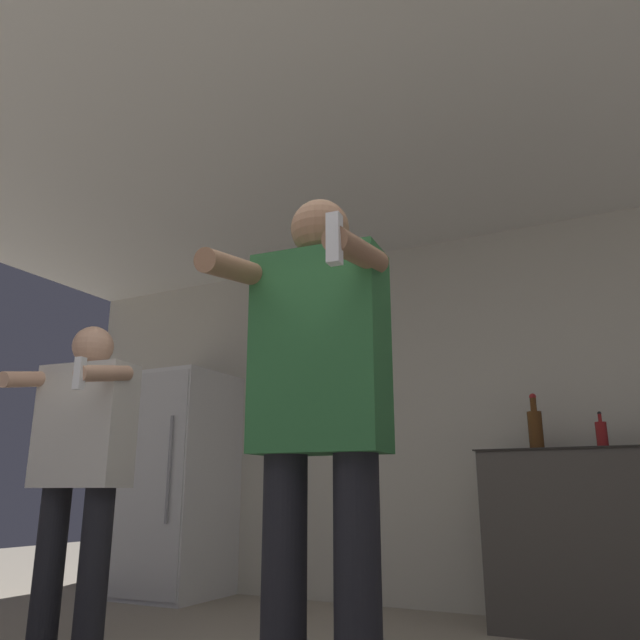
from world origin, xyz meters
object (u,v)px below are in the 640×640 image
(refrigerator, at_px, (178,482))
(bottle_amber_bourbon, at_px, (535,428))
(person_man_side, at_px, (81,460))
(person_woman_foreground, at_px, (319,415))
(bottle_red_label, at_px, (602,434))

(refrigerator, distance_m, bottle_amber_bourbon, 2.67)
(bottle_amber_bourbon, bearing_deg, person_man_side, -134.06)
(bottle_amber_bourbon, distance_m, person_woman_foreground, 2.30)
(refrigerator, height_order, person_man_side, refrigerator)
(person_woman_foreground, bearing_deg, refrigerator, 136.90)
(bottle_red_label, bearing_deg, refrigerator, -178.36)
(bottle_amber_bourbon, xyz_separation_m, person_woman_foreground, (-0.32, -2.27, -0.14))
(refrigerator, bearing_deg, bottle_red_label, 1.64)
(person_woman_foreground, xyz_separation_m, person_man_side, (-1.47, 0.42, -0.09))
(person_man_side, bearing_deg, person_woman_foreground, -16.06)
(bottle_amber_bourbon, relative_size, bottle_red_label, 1.60)
(person_woman_foreground, bearing_deg, person_man_side, 163.94)
(refrigerator, bearing_deg, person_man_side, -63.87)
(refrigerator, relative_size, person_woman_foreground, 0.97)
(refrigerator, height_order, bottle_amber_bourbon, refrigerator)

